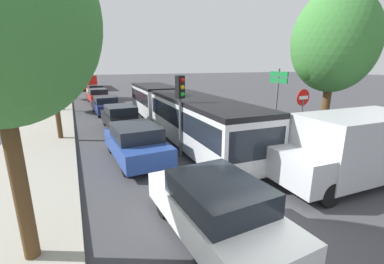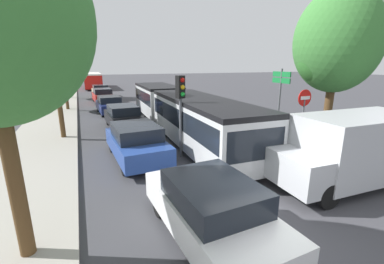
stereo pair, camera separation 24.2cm
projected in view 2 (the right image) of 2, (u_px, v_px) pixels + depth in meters
name	position (u px, v px, depth m)	size (l,w,h in m)	color
ground_plane	(274.00, 236.00, 5.91)	(200.00, 200.00, 0.00)	#3D3D42
kerb_strip_left	(57.00, 109.00, 22.33)	(3.20, 52.09, 0.14)	#9E998E
articulated_bus	(178.00, 108.00, 14.88)	(3.05, 15.77, 2.33)	silver
city_bus_rear	(92.00, 79.00, 42.22)	(2.80, 11.33, 2.43)	red
queued_car_white	(211.00, 209.00, 5.67)	(1.92, 4.22, 1.44)	white
queued_car_blue	(136.00, 142.00, 10.48)	(1.98, 4.34, 1.49)	#284799
queued_car_black	(123.00, 117.00, 15.68)	(1.89, 4.16, 1.42)	black
queued_car_navy	(109.00, 105.00, 20.41)	(1.85, 4.08, 1.39)	navy
queued_car_red	(103.00, 96.00, 26.16)	(1.92, 4.22, 1.45)	#B21E19
queued_car_tan	(100.00, 91.00, 31.36)	(1.84, 4.05, 1.39)	tan
white_van	(354.00, 148.00, 8.15)	(5.09, 2.20, 2.31)	#B7BABF
traffic_light	(181.00, 98.00, 10.33)	(0.38, 0.39, 3.40)	#56595E
no_entry_sign	(303.00, 112.00, 10.86)	(0.70, 0.08, 2.82)	#56595E
direction_sign_post	(280.00, 88.00, 14.22)	(0.11, 1.40, 3.60)	#56595E
tree_left_mid	(50.00, 42.00, 12.25)	(4.01, 4.01, 6.95)	#51381E
tree_left_far	(62.00, 62.00, 20.84)	(4.04, 4.04, 6.00)	#51381E
tree_left_distant	(64.00, 60.00, 28.30)	(4.00, 4.00, 6.56)	#51381E
tree_right_near	(335.00, 44.00, 11.14)	(3.65, 3.65, 7.01)	#51381E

